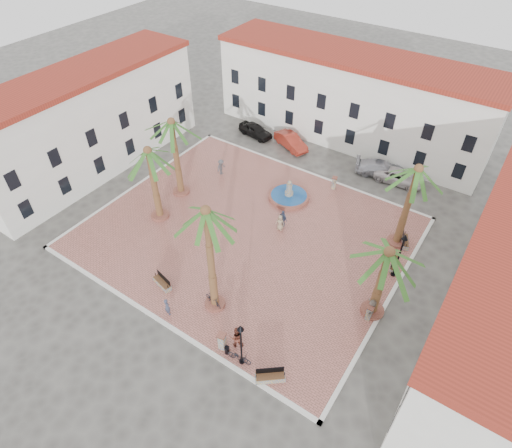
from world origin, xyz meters
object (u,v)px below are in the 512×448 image
object	(u,v)px
bollard_se	(222,341)
car_white	(399,176)
bicycle_a	(240,357)
cyclist_b	(236,337)
pedestrian_fountain_b	(283,218)
pedestrian_east	(371,308)
cyclist_a	(167,307)
car_red	(291,141)
palm_ne	(416,178)
pedestrian_fountain_a	(280,222)
lamppost_s	(241,338)
bollard_n	(334,183)
lamppost_e	(401,249)
bench_ne	(405,241)
bench_e	(394,264)
palm_sw	(149,159)
bench_s	(162,283)
bench_se	(270,377)
palm_nw	(172,130)
bollard_e	(369,313)
bicycle_b	(213,300)
palm_e	(387,261)
car_black	(255,130)
pedestrian_north	(221,167)
palm_s	(207,222)
litter_bin	(227,350)
car_silver	(381,168)

from	to	relation	value
bollard_se	car_white	distance (m)	25.18
bicycle_a	cyclist_b	size ratio (longest dim) A/B	0.92
pedestrian_fountain_b	pedestrian_east	distance (m)	11.29
cyclist_a	car_red	size ratio (longest dim) A/B	0.34
palm_ne	pedestrian_fountain_a	xyz separation A→B (m)	(-9.09, -4.15, -5.93)
cyclist_a	pedestrian_fountain_a	xyz separation A→B (m)	(1.91, 12.19, -0.02)
lamppost_s	cyclist_a	xyz separation A→B (m)	(-6.64, 0.18, -1.97)
car_white	pedestrian_east	bearing A→B (deg)	-171.10
bollard_se	bollard_n	size ratio (longest dim) A/B	1.12
lamppost_e	bench_ne	bearing A→B (deg)	97.14
bench_e	cyclist_b	bearing A→B (deg)	139.98
palm_ne	cyclist_b	size ratio (longest dim) A/B	4.29
palm_sw	bench_s	bearing A→B (deg)	-45.19
bench_se	lamppost_s	xyz separation A→B (m)	(-2.19, -0.02, 2.48)
palm_sw	car_white	xyz separation A→B (m)	(16.01, 17.39, -5.60)
palm_nw	car_white	world-z (taller)	palm_nw
lamppost_e	car_white	distance (m)	13.19
pedestrian_fountain_a	palm_sw	bearing A→B (deg)	-166.01
lamppost_e	bollard_e	xyz separation A→B (m)	(0.00, -5.00, -2.26)
bicycle_a	bicycle_b	distance (m)	5.03
palm_sw	pedestrian_fountain_b	distance (m)	12.34
palm_e	bench_e	xyz separation A→B (m)	(-0.32, 5.12, -5.06)
pedestrian_east	car_white	distance (m)	17.50
lamppost_s	pedestrian_fountain_a	xyz separation A→B (m)	(-4.73, 12.37, -2.00)
palm_e	bench_ne	bearing A→B (deg)	93.42
palm_nw	bench_e	xyz separation A→B (m)	(20.61, 2.21, -6.48)
lamppost_e	car_black	xyz separation A→B (m)	(-21.08, 11.73, -2.36)
palm_sw	pedestrian_north	distance (m)	9.94
bollard_se	bicycle_a	size ratio (longest dim) A/B	0.88
palm_ne	bollard_se	size ratio (longest dim) A/B	5.28
cyclist_b	bench_s	bearing A→B (deg)	-41.69
lamppost_s	lamppost_e	xyz separation A→B (m)	(5.48, 12.84, 0.18)
palm_s	cyclist_a	distance (m)	8.13
palm_ne	cyclist_a	bearing A→B (deg)	-123.96
palm_sw	lamppost_e	xyz separation A→B (m)	(20.13, 5.09, -3.19)
bollard_n	pedestrian_north	xyz separation A→B (m)	(-10.62, -4.19, 0.14)
palm_nw	litter_bin	world-z (taller)	palm_nw
palm_sw	litter_bin	xyz separation A→B (m)	(13.44, -7.74, -5.81)
bench_s	car_silver	distance (m)	24.87
car_black	car_silver	xyz separation A→B (m)	(14.93, 0.80, 0.01)
car_black	cyclist_a	bearing A→B (deg)	-150.52
bicycle_a	bench_s	bearing A→B (deg)	69.25
car_white	palm_e	bearing A→B (deg)	-170.73
bollard_n	pedestrian_fountain_a	size ratio (longest dim) A/B	0.88
bollard_se	bicycle_b	bearing A→B (deg)	137.82
bollard_se	car_white	xyz separation A→B (m)	(3.06, 24.99, -0.25)
bollard_se	car_white	size ratio (longest dim) A/B	0.31
lamppost_s	palm_nw	bearing A→B (deg)	143.31
car_white	bench_ne	bearing A→B (deg)	-161.30
palm_e	bollard_se	distance (m)	11.99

